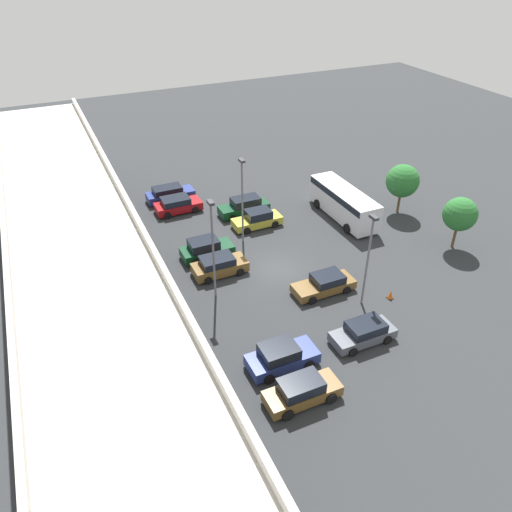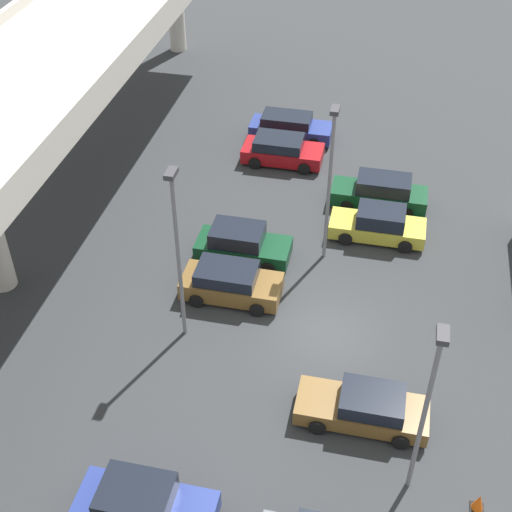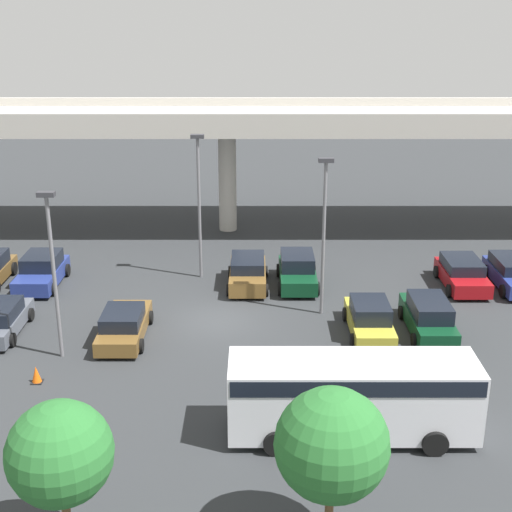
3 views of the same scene
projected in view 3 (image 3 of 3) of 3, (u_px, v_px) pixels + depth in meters
The scene contains 18 objects.
ground_plane at pixel (217, 321), 33.89m from camera, with size 113.13×113.13×0.00m, color #2D3033.
highway_overpass at pixel (227, 125), 45.31m from camera, with size 53.95×7.77×8.22m.
parked_car_1 at pixel (42, 271), 38.02m from camera, with size 2.20×4.46×1.67m.
parked_car_2 at pixel (125, 325), 31.95m from camera, with size 2.11×4.77×1.43m.
parked_car_3 at pixel (248, 272), 37.90m from camera, with size 2.16×4.32×1.55m.
parked_car_4 at pixel (298, 271), 37.99m from camera, with size 2.14×4.33×1.70m.
parked_car_5 at pixel (370, 319), 32.32m from camera, with size 2.04×4.54×1.62m.
parked_car_6 at pixel (429, 317), 32.43m from camera, with size 2.01×4.83×1.68m.
parked_car_7 at pixel (463, 274), 37.79m from camera, with size 2.23×4.42×1.50m.
parked_car_8 at pixel (512, 273), 37.80m from camera, with size 2.03×4.74×1.52m.
parked_car_9 at pixel (1, 319), 32.40m from camera, with size 2.06×4.35×1.46m.
shuttle_bus at pixel (353, 392), 24.42m from camera, with size 8.52×2.72×2.83m.
lamp_post_near_aisle at pixel (325, 225), 33.23m from camera, with size 0.70×0.35×7.67m.
lamp_post_mid_lot at pixel (53, 262), 29.09m from camera, with size 0.70×0.35×7.25m.
lamp_post_by_overpass at pixel (200, 196), 37.84m from camera, with size 0.70×0.35×7.88m.
tree_front_centre at pixel (61, 454), 18.56m from camera, with size 2.83×2.83×4.61m.
tree_front_right at pixel (332, 445), 18.78m from camera, with size 3.10×3.10×4.82m.
traffic_cone at pixel (37, 375), 28.30m from camera, with size 0.44×0.44×0.70m.
Camera 3 is at (1.87, -30.90, 14.25)m, focal length 50.00 mm.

